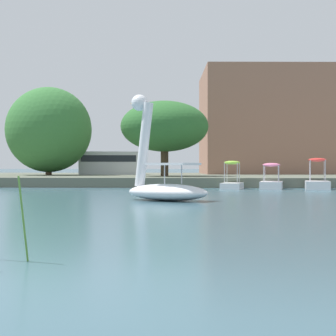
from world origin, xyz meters
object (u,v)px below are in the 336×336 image
(pedal_boat_red, at_px, (317,181))
(parked_van, at_px, (108,162))
(pedal_boat_pink, at_px, (271,181))
(tree_broadleaf_right, at_px, (165,127))
(swan_boat, at_px, (163,180))
(pedal_boat_lime, at_px, (232,181))
(tree_willow_overhanging, at_px, (49,130))

(pedal_boat_red, height_order, parked_van, parked_van)
(pedal_boat_pink, relative_size, tree_broadleaf_right, 0.33)
(swan_boat, height_order, pedal_boat_lime, swan_boat)
(tree_broadleaf_right, bearing_deg, tree_willow_overhanging, 156.37)
(pedal_boat_lime, bearing_deg, swan_boat, -106.76)
(tree_broadleaf_right, xyz_separation_m, tree_willow_overhanging, (-9.15, 4.00, 0.08))
(swan_boat, xyz_separation_m, parked_van, (-6.00, 24.02, 0.83))
(pedal_boat_lime, distance_m, pedal_boat_pink, 2.15)
(pedal_boat_lime, height_order, pedal_boat_pink, pedal_boat_lime)
(swan_boat, xyz_separation_m, tree_broadleaf_right, (-1.01, 17.32, 3.22))
(pedal_boat_red, xyz_separation_m, tree_willow_overhanging, (-17.89, 11.16, 3.60))
(pedal_boat_red, relative_size, tree_willow_overhanging, 0.31)
(pedal_boat_pink, bearing_deg, pedal_boat_red, -5.46)
(pedal_boat_lime, relative_size, parked_van, 0.44)
(pedal_boat_pink, relative_size, pedal_boat_red, 1.06)
(tree_willow_overhanging, bearing_deg, tree_broadleaf_right, -23.63)
(tree_willow_overhanging, bearing_deg, pedal_boat_red, -31.96)
(swan_boat, bearing_deg, pedal_boat_pink, 63.01)
(tree_broadleaf_right, bearing_deg, swan_boat, -86.65)
(pedal_boat_pink, xyz_separation_m, pedal_boat_red, (2.44, -0.23, 0.03))
(pedal_boat_red, relative_size, tree_broadleaf_right, 0.31)
(pedal_boat_red, xyz_separation_m, parked_van, (-13.73, 13.86, 1.13))
(swan_boat, distance_m, pedal_boat_lime, 10.91)
(pedal_boat_pink, distance_m, pedal_boat_red, 2.45)
(swan_boat, relative_size, pedal_boat_pink, 1.62)
(pedal_boat_lime, bearing_deg, tree_broadleaf_right, 121.18)
(swan_boat, bearing_deg, pedal_boat_lime, 73.24)
(parked_van, bearing_deg, pedal_boat_lime, -56.03)
(pedal_boat_lime, height_order, tree_willow_overhanging, tree_willow_overhanging)
(tree_willow_overhanging, bearing_deg, pedal_boat_lime, -39.26)
(tree_broadleaf_right, xyz_separation_m, parked_van, (-4.99, 6.70, -2.39))
(pedal_boat_pink, relative_size, tree_willow_overhanging, 0.33)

